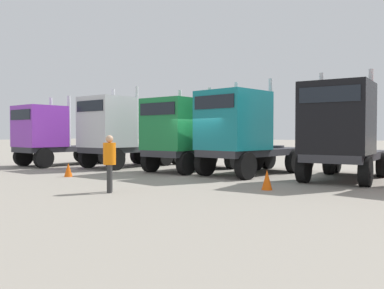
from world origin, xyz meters
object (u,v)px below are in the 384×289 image
(traffic_cone_near, at_px, (267,180))
(semi_truck_black, at_px, (341,131))
(traffic_cone_mid, at_px, (68,170))
(semi_truck_purple, at_px, (53,135))
(semi_truck_green, at_px, (184,134))
(semi_truck_silver, at_px, (117,132))
(semi_truck_teal, at_px, (242,132))
(visitor_in_hivis, at_px, (110,159))

(traffic_cone_near, bearing_deg, semi_truck_black, 64.46)
(traffic_cone_near, height_order, traffic_cone_mid, traffic_cone_near)
(semi_truck_purple, xyz_separation_m, semi_truck_green, (8.43, 0.59, 0.09))
(semi_truck_silver, xyz_separation_m, semi_truck_teal, (7.49, -0.51, 0.00))
(traffic_cone_near, bearing_deg, semi_truck_teal, 122.65)
(semi_truck_silver, distance_m, semi_truck_black, 11.73)
(semi_truck_silver, height_order, semi_truck_green, semi_truck_silver)
(semi_truck_purple, height_order, semi_truck_black, semi_truck_black)
(semi_truck_teal, xyz_separation_m, traffic_cone_mid, (-6.34, -4.13, -1.65))
(traffic_cone_mid, bearing_deg, semi_truck_green, 54.37)
(semi_truck_silver, bearing_deg, semi_truck_purple, -69.66)
(visitor_in_hivis, xyz_separation_m, traffic_cone_mid, (-4.65, 2.72, -0.76))
(semi_truck_teal, distance_m, traffic_cone_near, 4.87)
(semi_truck_green, xyz_separation_m, traffic_cone_near, (5.64, -4.19, -1.51))
(semi_truck_purple, distance_m, traffic_cone_mid, 6.67)
(semi_truck_silver, distance_m, semi_truck_teal, 7.51)
(semi_truck_purple, bearing_deg, semi_truck_teal, 102.17)
(semi_truck_teal, relative_size, traffic_cone_mid, 11.04)
(traffic_cone_near, bearing_deg, visitor_in_hivis, -144.45)
(semi_truck_black, height_order, traffic_cone_mid, semi_truck_black)
(semi_truck_purple, xyz_separation_m, traffic_cone_near, (14.07, -3.60, -1.43))
(semi_truck_black, bearing_deg, visitor_in_hivis, -37.88)
(semi_truck_silver, height_order, traffic_cone_near, semi_truck_silver)
(semi_truck_purple, distance_m, visitor_in_hivis, 11.90)
(traffic_cone_near, bearing_deg, semi_truck_green, 143.39)
(semi_truck_purple, bearing_deg, semi_truck_green, 104.82)
(semi_truck_purple, distance_m, semi_truck_teal, 11.59)
(semi_truck_silver, bearing_deg, semi_truck_green, 96.82)
(semi_truck_purple, relative_size, traffic_cone_mid, 11.11)
(semi_truck_purple, distance_m, semi_truck_green, 8.45)
(semi_truck_teal, relative_size, semi_truck_black, 1.06)
(semi_truck_purple, height_order, traffic_cone_mid, semi_truck_purple)
(semi_truck_purple, distance_m, traffic_cone_near, 14.59)
(semi_truck_purple, relative_size, semi_truck_green, 1.02)
(semi_truck_teal, xyz_separation_m, semi_truck_black, (4.21, -0.25, -0.00))
(semi_truck_silver, xyz_separation_m, semi_truck_black, (11.70, -0.76, -0.00))
(semi_truck_purple, height_order, traffic_cone_near, semi_truck_purple)
(semi_truck_green, xyz_separation_m, semi_truck_teal, (3.15, -0.32, 0.10))
(semi_truck_purple, relative_size, traffic_cone_near, 9.92)
(semi_truck_green, distance_m, traffic_cone_mid, 5.68)
(visitor_in_hivis, bearing_deg, traffic_cone_mid, 113.08)
(semi_truck_green, xyz_separation_m, traffic_cone_mid, (-3.19, -4.44, -1.55))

